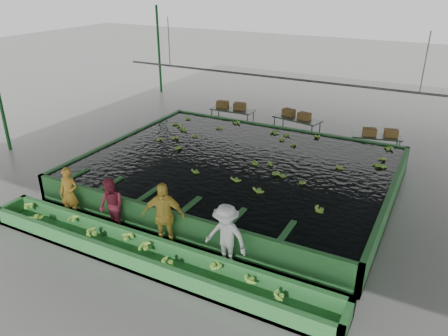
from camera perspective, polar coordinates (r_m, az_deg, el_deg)
The scene contains 21 objects.
ground at distance 13.90m, azimuth -0.96°, elevation -4.51°, with size 80.00×80.00×0.00m, color slate.
shed_roof at distance 12.31m, azimuth -1.13°, elevation 16.36°, with size 20.00×22.00×0.04m, color slate.
shed_posts at distance 12.89m, azimuth -1.04°, elevation 5.28°, with size 20.00×22.00×5.00m, color #144F1D, non-canonical shape.
flotation_tank at distance 14.89m, azimuth 1.79°, elevation -0.53°, with size 10.00×8.00×0.90m, color #2F7736, non-canonical shape.
tank_water at distance 14.73m, azimuth 1.81°, elevation 0.88°, with size 9.70×7.70×0.00m, color black.
sorting_trough at distance 11.23m, azimuth -9.99°, elevation -11.15°, with size 10.00×1.00×0.50m, color #2F7736, non-canonical shape.
cableway_rail at distance 17.15m, azimuth 7.18°, elevation 11.63°, with size 0.08×0.08×14.00m, color #59605B.
rail_hanger_left at distance 19.28m, azimuth -7.21°, elevation 16.03°, with size 0.04×0.04×2.00m, color #59605B.
rail_hanger_right at distance 15.93m, azimuth 24.78°, elevation 12.37°, with size 0.04×0.04×2.00m, color #59605B.
worker_a at distance 13.50m, azimuth -19.56°, elevation -3.15°, with size 0.58×0.38×1.59m, color gold.
worker_b at distance 12.47m, azimuth -14.49°, elevation -4.81°, with size 0.77×0.60×1.59m, color #A52F47.
worker_c at distance 11.40m, azimuth -7.94°, elevation -6.23°, with size 1.11×0.46×1.90m, color yellow.
worker_d at distance 10.62m, azimuth 0.23°, elevation -9.01°, with size 1.12×0.64×1.73m, color white.
packing_table_left at distance 20.44m, azimuth 1.11°, elevation 6.48°, with size 2.00×0.80×0.91m, color #59605B, non-canonical shape.
packing_table_mid at distance 19.33m, azimuth 9.46°, elevation 5.13°, with size 2.05×0.82×0.93m, color #59605B, non-canonical shape.
packing_table_right at distance 18.26m, azimuth 19.15°, elevation 2.78°, with size 1.86×0.74×0.85m, color #59605B, non-canonical shape.
box_stack_left at distance 20.43m, azimuth 0.93°, elevation 7.80°, with size 1.37×0.38×0.30m, color brown, non-canonical shape.
box_stack_mid at distance 19.29m, azimuth 9.41°, elevation 6.55°, with size 1.32×0.37×0.28m, color brown, non-canonical shape.
box_stack_right at distance 18.11m, azimuth 19.68°, elevation 3.97°, with size 1.31×0.36×0.28m, color brown, non-canonical shape.
floating_bananas at distance 15.40m, azimuth 3.13°, elevation 1.92°, with size 9.12×6.22×0.12m, color #8BCE3F, non-canonical shape.
trough_bananas at distance 11.15m, azimuth -10.05°, elevation -10.52°, with size 9.16×0.61×0.12m, color #8BCE3F, non-canonical shape.
Camera 1 is at (5.89, -10.68, 6.68)m, focal length 35.00 mm.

